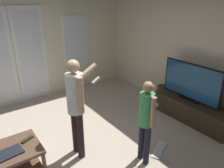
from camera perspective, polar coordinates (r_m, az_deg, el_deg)
name	(u,v)px	position (r m, az deg, el deg)	size (l,w,h in m)	color
ground_plane	(67,165)	(3.35, -12.14, -20.62)	(5.77, 5.13, 0.02)	tan
wall_back_with_doors	(12,42)	(5.01, -25.57, 10.31)	(5.77, 0.09, 2.87)	beige
wall_right_plain	(196,44)	(4.47, 21.95, 10.07)	(0.06, 5.13, 2.84)	beige
tv_stand	(187,109)	(4.47, 19.75, -6.37)	(0.47, 1.76, 0.40)	#312617
flat_screen_tv	(191,82)	(4.24, 20.69, 0.45)	(0.08, 1.20, 0.73)	black
person_adult	(76,101)	(2.99, -9.64, -4.58)	(0.64, 0.41, 1.51)	black
person_child	(146,116)	(2.93, 9.35, -8.60)	(0.43, 0.34, 1.26)	#211F2D
loose_keyboard	(160,150)	(3.58, 12.78, -16.99)	(0.45, 0.30, 0.02)	white
laptop_closed	(7,154)	(2.98, -26.51, -16.56)	(0.34, 0.22, 0.02)	black
dvd_remote_slim	(27,139)	(3.12, -21.97, -13.79)	(0.17, 0.05, 0.02)	black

